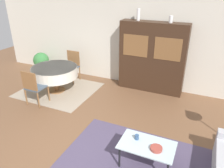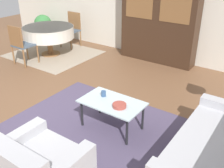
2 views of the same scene
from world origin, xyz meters
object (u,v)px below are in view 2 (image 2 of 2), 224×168
object	(u,v)px
coffee_table	(112,105)
cup	(104,94)
bowl	(119,105)
dining_table	(48,32)
dining_chair_near	(21,43)
display_cabinet	(159,21)
potted_plant	(43,25)
couch	(218,154)
dining_chair_far	(72,27)

from	to	relation	value
coffee_table	cup	size ratio (longest dim) A/B	10.73
bowl	dining_table	bearing A→B (deg)	152.03
dining_chair_near	display_cabinet	bearing A→B (deg)	40.26
potted_plant	dining_chair_near	bearing A→B (deg)	-53.76
couch	potted_plant	distance (m)	6.78
couch	display_cabinet	world-z (taller)	display_cabinet
coffee_table	dining_table	bearing A→B (deg)	151.58
dining_table	coffee_table	bearing A→B (deg)	-28.42
dining_table	dining_chair_far	size ratio (longest dim) A/B	1.37
coffee_table	dining_table	world-z (taller)	dining_table
couch	dining_chair_far	xyz separation A→B (m)	(-4.78, 2.67, 0.25)
dining_table	potted_plant	world-z (taller)	dining_table
coffee_table	dining_chair_far	xyz separation A→B (m)	(-3.22, 2.61, 0.14)
dining_table	bowl	bearing A→B (deg)	-27.97
dining_table	cup	distance (m)	3.45
bowl	potted_plant	distance (m)	5.54
couch	cup	bearing A→B (deg)	85.77
couch	dining_table	world-z (taller)	couch
dining_chair_near	potted_plant	bearing A→B (deg)	126.24
dining_table	potted_plant	xyz separation A→B (m)	(-1.38, 1.02, -0.20)
couch	coffee_table	world-z (taller)	couch
potted_plant	dining_chair_far	bearing A→B (deg)	-6.09
bowl	dining_chair_far	bearing A→B (deg)	141.79
couch	cup	size ratio (longest dim) A/B	20.70
couch	display_cabinet	size ratio (longest dim) A/B	0.91
couch	dining_chair_far	size ratio (longest dim) A/B	1.90
dining_table	dining_chair_far	world-z (taller)	dining_chair_far
dining_chair_near	bowl	bearing A→B (deg)	-15.36
dining_table	bowl	size ratio (longest dim) A/B	6.52
dining_chair_near	bowl	xyz separation A→B (m)	(3.39, -0.93, -0.07)
dining_chair_near	cup	xyz separation A→B (m)	(3.01, -0.81, -0.05)
display_cabinet	bowl	xyz separation A→B (m)	(0.90, -3.03, -0.51)
coffee_table	dining_chair_far	bearing A→B (deg)	140.97
display_cabinet	dining_chair_far	xyz separation A→B (m)	(-2.48, -0.37, -0.45)
coffee_table	dining_table	xyz separation A→B (m)	(-3.22, 1.74, 0.19)
potted_plant	couch	bearing A→B (deg)	-24.59
coffee_table	potted_plant	xyz separation A→B (m)	(-4.60, 2.76, -0.01)
coffee_table	dining_chair_far	world-z (taller)	dining_chair_far
potted_plant	bowl	bearing A→B (deg)	-30.55
dining_table	dining_chair_near	xyz separation A→B (m)	(-0.00, -0.87, -0.05)
cup	potted_plant	size ratio (longest dim) A/B	0.12
couch	potted_plant	size ratio (longest dim) A/B	2.51
dining_chair_far	bowl	world-z (taller)	dining_chair_far
display_cabinet	potted_plant	bearing A→B (deg)	-176.73
couch	coffee_table	bearing A→B (deg)	87.70
cup	potted_plant	xyz separation A→B (m)	(-4.39, 2.69, -0.10)
dining_table	display_cabinet	bearing A→B (deg)	26.45
display_cabinet	dining_chair_near	bearing A→B (deg)	-139.74
bowl	coffee_table	bearing A→B (deg)	161.38
display_cabinet	potted_plant	distance (m)	3.92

